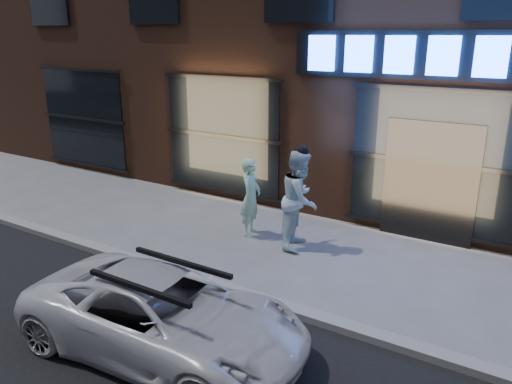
% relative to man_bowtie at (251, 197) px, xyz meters
% --- Properties ---
extents(ground, '(90.00, 90.00, 0.00)m').
position_rel_man_bowtie_xyz_m(ground, '(3.13, -2.29, -0.81)').
color(ground, slate).
rests_on(ground, ground).
extents(curb, '(60.00, 0.25, 0.12)m').
position_rel_man_bowtie_xyz_m(curb, '(3.13, -2.29, -0.75)').
color(curb, gray).
rests_on(curb, ground).
extents(man_bowtie, '(0.52, 0.67, 1.62)m').
position_rel_man_bowtie_xyz_m(man_bowtie, '(0.00, 0.00, 0.00)').
color(man_bowtie, '#C2FFD3').
rests_on(man_bowtie, ground).
extents(man_cap, '(0.91, 1.07, 1.93)m').
position_rel_man_bowtie_xyz_m(man_cap, '(1.12, 0.00, 0.16)').
color(man_cap, silver).
rests_on(man_cap, ground).
extents(white_suv, '(3.96, 2.05, 1.07)m').
position_rel_man_bowtie_xyz_m(white_suv, '(1.20, -3.98, -0.27)').
color(white_suv, silver).
rests_on(white_suv, ground).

